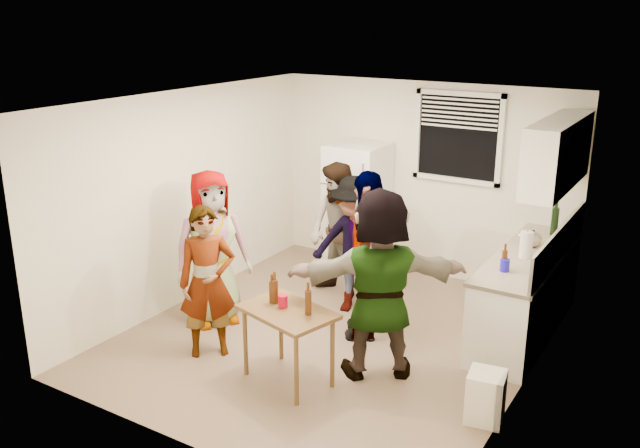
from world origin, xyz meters
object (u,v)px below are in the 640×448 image
Objects in this scene: guest_grey at (216,320)px; guest_back_left at (338,296)px; trash_bin at (486,394)px; guest_stripe at (211,352)px; blue_cup at (504,271)px; guest_orange at (377,372)px; beer_bottle_counter at (503,270)px; wine_bottle at (553,235)px; guest_black at (366,333)px; refrigerator at (357,208)px; kettle at (532,246)px; serving_table at (289,380)px; beer_bottle_table at (272,303)px; guest_back_right at (354,310)px; red_cup at (283,307)px.

guest_back_left is (0.84, 1.30, 0.00)m from guest_grey.
trash_bin is 0.29× the size of guest_stripe.
blue_cup is 1.58m from guest_orange.
guest_stripe is at bearing -173.84° from trash_bin.
trash_bin is at bearing -77.12° from beer_bottle_counter.
wine_bottle is 0.21× the size of guest_stripe.
guest_black is at bearing -89.75° from guest_orange.
refrigerator is 2.45m from kettle.
guest_grey is at bearing -129.68° from kettle.
guest_grey is 0.94× the size of guest_orange.
wine_bottle is 0.37× the size of serving_table.
beer_bottle_table is 0.12× the size of guest_grey.
guest_back_left is (-2.38, 1.61, -0.25)m from trash_bin.
blue_cup is 1.39m from trash_bin.
guest_stripe is at bearing -125.58° from guest_back_right.
guest_orange is (1.63, 0.53, 0.00)m from guest_stripe.
guest_black is (-1.33, -0.32, -0.90)m from beer_bottle_counter.
guest_stripe is 0.84× the size of guest_orange.
guest_orange is (-1.14, 0.24, -0.25)m from trash_bin.
beer_bottle_table is (-0.21, 0.06, 0.73)m from serving_table.
beer_bottle_counter is 1.96m from guest_back_right.
refrigerator reaches higher than blue_cup.
serving_table is at bearing -169.29° from trash_bin.
beer_bottle_table is (0.64, -2.82, -0.12)m from refrigerator.
wine_bottle is 1.57× the size of beer_bottle_counter.
guest_back_right is at bearing 174.85° from blue_cup.
refrigerator is at bearing -92.33° from guest_orange.
guest_orange is (0.86, 0.51, -0.73)m from beer_bottle_table.
guest_orange is at bearing -25.65° from guest_stripe.
guest_back_right is at bearing 145.93° from trash_bin.
beer_bottle_counter is 0.45× the size of trash_bin.
kettle is at bearing 55.79° from red_cup.
serving_table is at bearing 6.35° from guest_orange.
guest_grey is 1.55m from guest_back_left.
blue_cup reaches higher than guest_back_right.
guest_stripe is (-0.91, 0.01, -0.73)m from red_cup.
blue_cup reaches higher than red_cup.
guest_orange is (-1.01, -2.37, -0.90)m from wine_bottle.
refrigerator is at bearing 43.52° from guest_stripe.
kettle is 3.01m from serving_table.
guest_stripe is 0.85× the size of guest_black.
guest_grey is at bearing 174.45° from trash_bin.
kettle reaches higher than guest_grey.
red_cup is 0.07× the size of guest_orange.
serving_table is (-1.50, -1.56, -0.90)m from beer_bottle_counter.
trash_bin is at bearing -45.39° from guest_back_right.
blue_cup is 0.08× the size of guest_back_right.
red_cup is 0.07× the size of guest_back_right.
guest_black is (0.38, 1.18, -0.73)m from beer_bottle_table.
guest_back_left is (-2.15, -0.46, -0.90)m from kettle.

